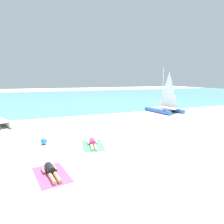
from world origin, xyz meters
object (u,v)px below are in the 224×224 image
towel_left (52,175)px  sunbather_left (51,171)px  sailboat_blue (165,106)px  sunbather_right (93,143)px  beach_ball (44,141)px  towel_right (93,146)px

towel_left → sunbather_left: 0.14m
towel_left → sunbather_left: sunbather_left is taller
sailboat_blue → towel_left: 16.09m
towel_left → sunbather_left: size_ratio=1.21×
towel_left → sunbather_right: size_ratio=1.22×
sailboat_blue → beach_ball: bearing=-161.3°
beach_ball → sunbather_left: bearing=-89.8°
beach_ball → towel_left: bearing=-89.7°
sailboat_blue → beach_ball: (-12.69, -6.15, -0.53)m
sailboat_blue → sunbather_left: sailboat_blue is taller
towel_left → towel_right: size_ratio=1.00×
sailboat_blue → sunbather_left: size_ratio=3.05×
sunbather_right → beach_ball: 2.68m
towel_left → towel_right: bearing=46.6°
sailboat_blue → beach_ball: 14.11m
towel_right → beach_ball: bearing=152.8°
sunbather_left → towel_right: (2.39, 2.45, -0.13)m
sailboat_blue → towel_left: size_ratio=2.52×
sunbather_left → beach_ball: size_ratio=4.37×
sunbather_left → sunbather_right: bearing=38.0°
sunbather_left → sailboat_blue: bearing=29.5°
sailboat_blue → sunbather_right: sailboat_blue is taller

